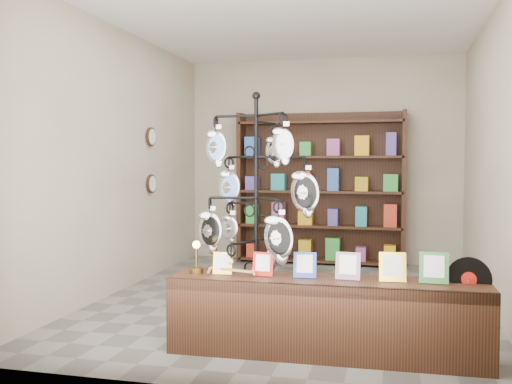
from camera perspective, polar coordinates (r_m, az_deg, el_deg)
ground at (r=6.23m, az=3.59°, el=-10.72°), size 5.00×5.00×0.00m
room_envelope at (r=6.06m, az=3.64°, el=6.53°), size 5.00×5.00×5.00m
display_tree at (r=4.63m, az=0.02°, el=-0.65°), size 1.10×1.09×2.04m
front_shelf at (r=4.49m, az=7.01°, el=-12.24°), size 2.41×0.55×0.85m
back_shelving at (r=8.33m, az=6.42°, el=-0.09°), size 2.42×0.36×2.20m
wall_clocks at (r=7.41m, az=-10.43°, el=3.14°), size 0.03×0.24×0.84m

